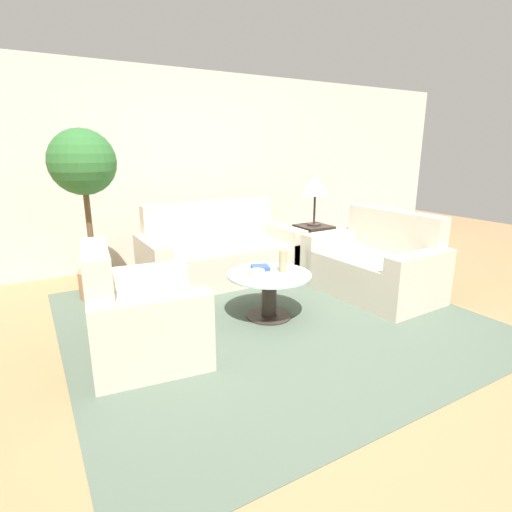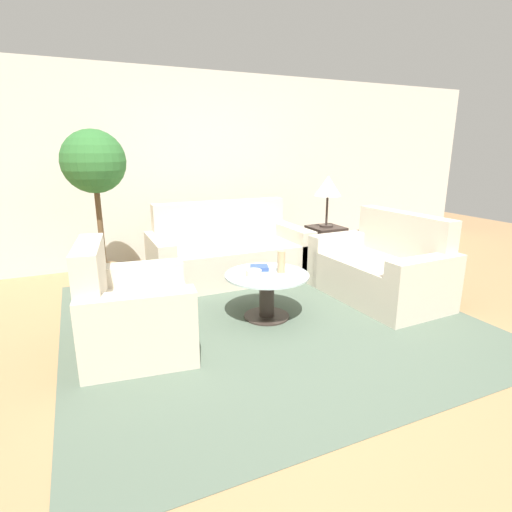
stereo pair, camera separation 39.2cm
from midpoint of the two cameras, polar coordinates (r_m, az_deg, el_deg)
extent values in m
plane|color=#9E754C|center=(3.44, 9.65, -12.36)|extent=(14.00, 14.00, 0.00)
cube|color=beige|center=(5.80, -6.82, 12.32)|extent=(10.00, 0.06, 2.60)
cube|color=#4C5B4C|center=(3.89, 4.44, -8.70)|extent=(3.63, 3.48, 0.01)
cube|color=beige|center=(4.92, -1.34, -0.91)|extent=(1.71, 0.89, 0.43)
cube|color=beige|center=(5.18, -2.90, 2.73)|extent=(1.71, 0.18, 0.93)
cube|color=beige|center=(4.64, -11.13, -1.11)|extent=(0.20, 0.89, 0.60)
cube|color=beige|center=(5.27, 7.25, 1.02)|extent=(0.20, 0.89, 0.60)
cube|color=beige|center=(3.34, -13.16, -9.28)|extent=(0.91, 0.87, 0.43)
cube|color=beige|center=(3.26, -19.07, -6.03)|extent=(0.27, 0.79, 0.89)
cube|color=beige|center=(2.96, -12.69, -10.82)|extent=(0.84, 0.30, 0.60)
cube|color=beige|center=(3.67, -13.70, -5.67)|extent=(0.84, 0.30, 0.60)
cube|color=beige|center=(4.56, 19.27, -3.09)|extent=(0.90, 1.26, 0.43)
cube|color=beige|center=(4.73, 22.37, 0.29)|extent=(0.23, 1.23, 0.91)
cube|color=beige|center=(4.96, 14.35, -0.26)|extent=(0.86, 0.23, 0.60)
cube|color=beige|center=(4.16, 25.36, -4.26)|extent=(0.86, 0.23, 0.60)
cylinder|color=#332823|center=(3.89, 4.45, -8.62)|extent=(0.44, 0.44, 0.02)
cylinder|color=#332823|center=(3.82, 4.51, -5.88)|extent=(0.14, 0.14, 0.42)
cylinder|color=#B2C6C6|center=(3.74, 4.58, -2.76)|extent=(0.79, 0.79, 0.02)
cube|color=#332823|center=(5.46, 11.89, 1.15)|extent=(0.42, 0.42, 0.57)
cylinder|color=#332823|center=(5.39, 12.06, 4.24)|extent=(0.18, 0.18, 0.02)
cylinder|color=#332823|center=(5.36, 12.18, 6.37)|extent=(0.03, 0.03, 0.38)
cone|color=white|center=(5.32, 12.37, 9.76)|extent=(0.35, 0.35, 0.25)
cylinder|color=#93704C|center=(4.76, -18.50, -3.09)|extent=(0.35, 0.35, 0.30)
cylinder|color=brown|center=(4.61, -19.15, 4.37)|extent=(0.06, 0.06, 0.96)
sphere|color=#2D662D|center=(4.54, -19.89, 12.58)|extent=(0.66, 0.66, 0.66)
cylinder|color=tan|center=(3.77, 6.62, -0.87)|extent=(0.07, 0.07, 0.21)
cylinder|color=beige|center=(3.68, 2.71, -2.46)|extent=(0.15, 0.15, 0.05)
cube|color=#334C8C|center=(3.86, 3.40, -1.73)|extent=(0.21, 0.20, 0.04)
camera|label=1|loc=(0.20, -87.14, 0.77)|focal=28.00mm
camera|label=2|loc=(0.20, 92.86, -0.77)|focal=28.00mm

